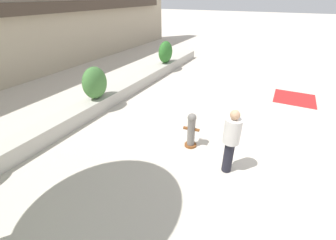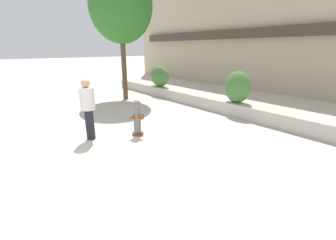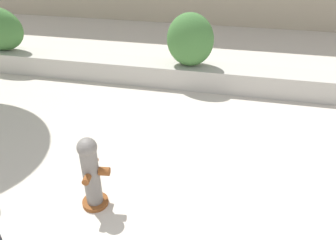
{
  "view_description": "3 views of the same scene",
  "coord_description": "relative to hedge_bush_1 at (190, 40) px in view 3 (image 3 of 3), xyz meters",
  "views": [
    {
      "loc": [
        -6.15,
        -0.01,
        3.98
      ],
      "look_at": [
        -0.94,
        2.65,
        0.68
      ],
      "focal_mm": 24.0,
      "sensor_mm": 36.0,
      "label": 1
    },
    {
      "loc": [
        4.58,
        -1.45,
        2.53
      ],
      "look_at": [
        -0.44,
        2.66,
        0.44
      ],
      "focal_mm": 24.0,
      "sensor_mm": 36.0,
      "label": 2
    },
    {
      "loc": [
        0.73,
        -1.1,
        3.32
      ],
      "look_at": [
        -0.25,
        3.3,
        0.61
      ],
      "focal_mm": 35.0,
      "sensor_mm": 36.0,
      "label": 3
    }
  ],
  "objects": [
    {
      "name": "planter_wall_low",
      "position": [
        0.34,
        0.0,
        -0.85
      ],
      "size": [
        18.0,
        0.7,
        0.5
      ],
      "primitive_type": "cube",
      "color": "#B7B2A8",
      "rests_on": "ground"
    },
    {
      "name": "hedge_bush_1",
      "position": [
        0.0,
        0.0,
        0.0
      ],
      "size": [
        1.06,
        0.7,
        1.2
      ],
      "primitive_type": "ellipsoid",
      "color": "#427538",
      "rests_on": "planter_wall_low"
    },
    {
      "name": "fire_hydrant",
      "position": [
        -0.61,
        -4.11,
        -0.55
      ],
      "size": [
        0.45,
        0.48,
        1.08
      ],
      "color": "brown",
      "rests_on": "ground"
    }
  ]
}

